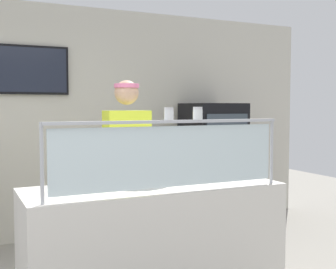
{
  "coord_description": "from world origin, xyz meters",
  "views": [
    {
      "loc": [
        -0.33,
        -2.6,
        1.54
      ],
      "look_at": [
        1.08,
        0.38,
        1.32
      ],
      "focal_mm": 46.96,
      "sensor_mm": 36.0,
      "label": 1
    }
  ],
  "objects_px": {
    "pizza_server": "(133,181)",
    "pepper_flake_shaker": "(198,114)",
    "pizza_tray": "(137,183)",
    "drink_fridge": "(213,166)",
    "worker_figure": "(128,168)",
    "parmesan_shaker": "(169,115)"
  },
  "relations": [
    {
      "from": "parmesan_shaker",
      "to": "drink_fridge",
      "type": "bearing_deg",
      "value": 52.15
    },
    {
      "from": "worker_figure",
      "to": "pepper_flake_shaker",
      "type": "bearing_deg",
      "value": -78.27
    },
    {
      "from": "pizza_server",
      "to": "pepper_flake_shaker",
      "type": "height_order",
      "value": "pepper_flake_shaker"
    },
    {
      "from": "drink_fridge",
      "to": "pizza_tray",
      "type": "bearing_deg",
      "value": -134.94
    },
    {
      "from": "pizza_tray",
      "to": "pepper_flake_shaker",
      "type": "bearing_deg",
      "value": -49.91
    },
    {
      "from": "parmesan_shaker",
      "to": "pepper_flake_shaker",
      "type": "bearing_deg",
      "value": 0.0
    },
    {
      "from": "pepper_flake_shaker",
      "to": "drink_fridge",
      "type": "relative_size",
      "value": 0.06
    },
    {
      "from": "pizza_tray",
      "to": "worker_figure",
      "type": "bearing_deg",
      "value": 77.19
    },
    {
      "from": "worker_figure",
      "to": "parmesan_shaker",
      "type": "bearing_deg",
      "value": -92.21
    },
    {
      "from": "pepper_flake_shaker",
      "to": "worker_figure",
      "type": "xyz_separation_m",
      "value": [
        -0.19,
        0.9,
        -0.48
      ]
    },
    {
      "from": "parmesan_shaker",
      "to": "pepper_flake_shaker",
      "type": "relative_size",
      "value": 0.97
    },
    {
      "from": "pizza_server",
      "to": "drink_fridge",
      "type": "height_order",
      "value": "drink_fridge"
    },
    {
      "from": "worker_figure",
      "to": "drink_fridge",
      "type": "xyz_separation_m",
      "value": [
        1.56,
        1.15,
        -0.22
      ]
    },
    {
      "from": "pizza_tray",
      "to": "pepper_flake_shaker",
      "type": "distance_m",
      "value": 0.7
    },
    {
      "from": "pizza_server",
      "to": "pepper_flake_shaker",
      "type": "relative_size",
      "value": 3.13
    },
    {
      "from": "pizza_server",
      "to": "pepper_flake_shaker",
      "type": "xyz_separation_m",
      "value": [
        0.35,
        -0.35,
        0.49
      ]
    },
    {
      "from": "pizza_tray",
      "to": "pizza_server",
      "type": "relative_size",
      "value": 1.73
    },
    {
      "from": "pizza_tray",
      "to": "drink_fridge",
      "type": "distance_m",
      "value": 2.38
    },
    {
      "from": "worker_figure",
      "to": "pizza_server",
      "type": "bearing_deg",
      "value": -106.53
    },
    {
      "from": "pepper_flake_shaker",
      "to": "pizza_tray",
      "type": "bearing_deg",
      "value": 130.09
    },
    {
      "from": "pizza_tray",
      "to": "worker_figure",
      "type": "height_order",
      "value": "worker_figure"
    },
    {
      "from": "worker_figure",
      "to": "drink_fridge",
      "type": "bearing_deg",
      "value": 36.39
    }
  ]
}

